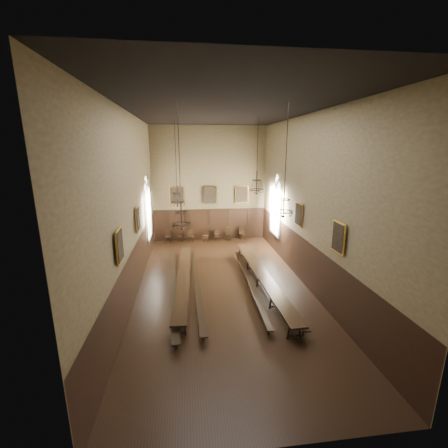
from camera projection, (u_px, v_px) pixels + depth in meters
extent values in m
cube|color=black|center=(223.00, 288.00, 16.11)|extent=(9.00, 18.00, 0.02)
cube|color=black|center=(223.00, 110.00, 13.90)|extent=(9.00, 18.00, 0.02)
cube|color=#7A6A4B|center=(209.00, 185.00, 23.67)|extent=(9.00, 0.02, 9.00)
cube|color=#7A6A4B|center=(275.00, 283.00, 6.34)|extent=(9.00, 0.02, 9.00)
cube|color=#7A6A4B|center=(131.00, 207.00, 14.46)|extent=(0.02, 18.00, 9.00)
cube|color=#7A6A4B|center=(309.00, 203.00, 15.55)|extent=(0.02, 18.00, 9.00)
cube|color=black|center=(184.00, 275.00, 15.92)|extent=(1.00, 9.50, 0.07)
cube|color=black|center=(262.00, 274.00, 16.01)|extent=(1.05, 10.23, 0.07)
cube|color=black|center=(173.00, 281.00, 15.78)|extent=(0.98, 10.77, 0.05)
cube|color=black|center=(197.00, 281.00, 15.87)|extent=(0.52, 9.84, 0.05)
cube|color=black|center=(250.00, 281.00, 16.01)|extent=(0.50, 9.16, 0.05)
cube|color=black|center=(270.00, 277.00, 16.38)|extent=(0.38, 10.21, 0.05)
cube|color=black|center=(168.00, 237.00, 23.77)|extent=(0.44, 0.44, 0.05)
cube|color=black|center=(168.00, 233.00, 23.89)|extent=(0.44, 0.05, 0.52)
cube|color=black|center=(179.00, 237.00, 23.93)|extent=(0.40, 0.40, 0.05)
cube|color=black|center=(179.00, 233.00, 24.04)|extent=(0.40, 0.04, 0.48)
cube|color=black|center=(191.00, 236.00, 23.97)|extent=(0.47, 0.47, 0.05)
cube|color=black|center=(191.00, 233.00, 24.08)|extent=(0.41, 0.11, 0.48)
cube|color=black|center=(205.00, 236.00, 24.10)|extent=(0.48, 0.48, 0.05)
cube|color=black|center=(205.00, 232.00, 24.22)|extent=(0.43, 0.10, 0.51)
cube|color=black|center=(217.00, 236.00, 24.30)|extent=(0.45, 0.45, 0.05)
cube|color=black|center=(217.00, 232.00, 24.40)|extent=(0.38, 0.11, 0.46)
cube|color=black|center=(228.00, 234.00, 24.41)|extent=(0.52, 0.52, 0.05)
cube|color=black|center=(228.00, 230.00, 24.53)|extent=(0.45, 0.12, 0.54)
cube|color=black|center=(242.00, 234.00, 24.52)|extent=(0.52, 0.52, 0.05)
cube|color=black|center=(242.00, 230.00, 24.64)|extent=(0.44, 0.13, 0.53)
cylinder|color=black|center=(176.00, 151.00, 16.56)|extent=(0.03, 0.03, 3.76)
torus|color=black|center=(177.00, 202.00, 17.26)|extent=(0.80, 0.80, 0.05)
torus|color=black|center=(177.00, 193.00, 17.14)|extent=(0.51, 0.51, 0.04)
cylinder|color=black|center=(177.00, 195.00, 17.16)|extent=(0.06, 0.06, 1.12)
cylinder|color=black|center=(258.00, 144.00, 16.93)|extent=(0.03, 0.03, 3.02)
torus|color=black|center=(257.00, 190.00, 17.55)|extent=(0.85, 0.85, 0.05)
torus|color=black|center=(257.00, 180.00, 17.42)|extent=(0.54, 0.54, 0.04)
cylinder|color=black|center=(257.00, 182.00, 17.44)|extent=(0.06, 0.06, 1.20)
cylinder|color=black|center=(179.00, 154.00, 11.95)|extent=(0.03, 0.03, 3.88)
torus|color=black|center=(182.00, 224.00, 12.66)|extent=(0.77, 0.77, 0.05)
torus|color=black|center=(181.00, 212.00, 12.54)|extent=(0.49, 0.49, 0.04)
cylinder|color=black|center=(181.00, 215.00, 12.56)|extent=(0.05, 0.05, 1.09)
cylinder|color=black|center=(287.00, 147.00, 11.87)|extent=(0.03, 0.03, 3.32)
torus|color=black|center=(283.00, 211.00, 12.51)|extent=(0.78, 0.78, 0.05)
torus|color=black|center=(284.00, 199.00, 12.39)|extent=(0.50, 0.50, 0.04)
cylinder|color=black|center=(284.00, 202.00, 12.41)|extent=(0.06, 0.06, 1.11)
cube|color=gold|center=(176.00, 195.00, 23.43)|extent=(1.10, 0.12, 1.40)
cube|color=black|center=(176.00, 195.00, 23.43)|extent=(0.98, 0.02, 1.28)
cube|color=gold|center=(210.00, 195.00, 23.74)|extent=(1.10, 0.12, 1.40)
cube|color=black|center=(210.00, 195.00, 23.74)|extent=(0.98, 0.02, 1.28)
cube|color=gold|center=(242.00, 194.00, 24.06)|extent=(1.10, 0.12, 1.40)
cube|color=black|center=(242.00, 194.00, 24.06)|extent=(0.98, 0.02, 1.28)
cube|color=gold|center=(138.00, 219.00, 15.64)|extent=(0.12, 1.00, 1.30)
cube|color=black|center=(138.00, 219.00, 15.64)|extent=(0.02, 0.88, 1.18)
cube|color=gold|center=(119.00, 246.00, 11.31)|extent=(0.12, 1.00, 1.30)
cube|color=black|center=(119.00, 246.00, 11.31)|extent=(0.02, 0.88, 1.18)
cube|color=gold|center=(299.00, 214.00, 16.69)|extent=(0.12, 1.00, 1.30)
cube|color=black|center=(299.00, 214.00, 16.69)|extent=(0.02, 0.88, 1.18)
cube|color=gold|center=(338.00, 237.00, 12.36)|extent=(0.12, 1.00, 1.30)
cube|color=black|center=(338.00, 237.00, 12.36)|extent=(0.02, 0.88, 1.18)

